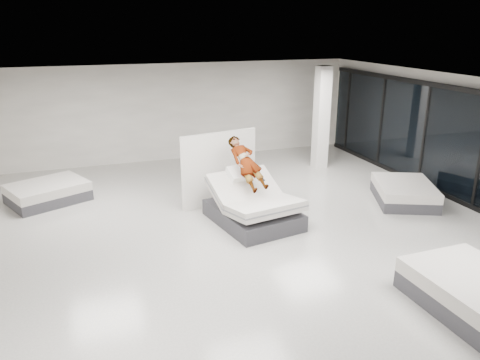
{
  "coord_description": "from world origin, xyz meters",
  "views": [
    {
      "loc": [
        -3.19,
        -8.35,
        4.42
      ],
      "look_at": [
        0.17,
        1.27,
        1.0
      ],
      "focal_mm": 35.0,
      "sensor_mm": 36.0,
      "label": 1
    }
  ],
  "objects_px": {
    "column": "(321,118)",
    "flat_bed_right_near": "(475,293)",
    "flat_bed_right_far": "(404,192)",
    "remote": "(263,179)",
    "person": "(247,169)",
    "hero_bed": "(253,207)",
    "divider_panel": "(219,169)",
    "flat_bed_left_far": "(48,192)"
  },
  "relations": [
    {
      "from": "hero_bed",
      "to": "person",
      "type": "height_order",
      "value": "person"
    },
    {
      "from": "divider_panel",
      "to": "person",
      "type": "bearing_deg",
      "value": -86.06
    },
    {
      "from": "person",
      "to": "flat_bed_right_far",
      "type": "relative_size",
      "value": 0.7
    },
    {
      "from": "person",
      "to": "flat_bed_right_far",
      "type": "xyz_separation_m",
      "value": [
        4.25,
        -0.32,
        -0.97
      ]
    },
    {
      "from": "remote",
      "to": "column",
      "type": "xyz_separation_m",
      "value": [
        3.37,
        3.47,
        0.55
      ]
    },
    {
      "from": "flat_bed_left_far",
      "to": "hero_bed",
      "type": "bearing_deg",
      "value": -33.7
    },
    {
      "from": "divider_panel",
      "to": "hero_bed",
      "type": "bearing_deg",
      "value": -87.16
    },
    {
      "from": "person",
      "to": "hero_bed",
      "type": "bearing_deg",
      "value": -90.0
    },
    {
      "from": "hero_bed",
      "to": "flat_bed_right_far",
      "type": "bearing_deg",
      "value": -0.19
    },
    {
      "from": "flat_bed_right_far",
      "to": "remote",
      "type": "bearing_deg",
      "value": 179.79
    },
    {
      "from": "flat_bed_right_near",
      "to": "flat_bed_left_far",
      "type": "bearing_deg",
      "value": 131.99
    },
    {
      "from": "column",
      "to": "flat_bed_right_near",
      "type": "bearing_deg",
      "value": -100.27
    },
    {
      "from": "divider_panel",
      "to": "flat_bed_left_far",
      "type": "xyz_separation_m",
      "value": [
        -4.18,
        1.6,
        -0.69
      ]
    },
    {
      "from": "remote",
      "to": "divider_panel",
      "type": "height_order",
      "value": "divider_panel"
    },
    {
      "from": "hero_bed",
      "to": "flat_bed_right_far",
      "type": "xyz_separation_m",
      "value": [
        4.19,
        -0.01,
        -0.13
      ]
    },
    {
      "from": "divider_panel",
      "to": "flat_bed_right_near",
      "type": "distance_m",
      "value": 6.42
    },
    {
      "from": "hero_bed",
      "to": "column",
      "type": "bearing_deg",
      "value": 44.03
    },
    {
      "from": "remote",
      "to": "column",
      "type": "height_order",
      "value": "column"
    },
    {
      "from": "flat_bed_right_near",
      "to": "column",
      "type": "relative_size",
      "value": 0.66
    },
    {
      "from": "hero_bed",
      "to": "person",
      "type": "distance_m",
      "value": 0.89
    },
    {
      "from": "column",
      "to": "person",
      "type": "bearing_deg",
      "value": -139.04
    },
    {
      "from": "remote",
      "to": "flat_bed_right_far",
      "type": "bearing_deg",
      "value": -10.51
    },
    {
      "from": "divider_panel",
      "to": "flat_bed_right_near",
      "type": "bearing_deg",
      "value": -78.23
    },
    {
      "from": "hero_bed",
      "to": "column",
      "type": "distance_m",
      "value": 5.15
    },
    {
      "from": "flat_bed_right_near",
      "to": "hero_bed",
      "type": "bearing_deg",
      "value": 116.06
    },
    {
      "from": "divider_panel",
      "to": "column",
      "type": "xyz_separation_m",
      "value": [
        3.97,
        2.04,
        0.66
      ]
    },
    {
      "from": "hero_bed",
      "to": "flat_bed_left_far",
      "type": "relative_size",
      "value": 1.06
    },
    {
      "from": "column",
      "to": "hero_bed",
      "type": "bearing_deg",
      "value": -135.97
    },
    {
      "from": "divider_panel",
      "to": "flat_bed_right_near",
      "type": "height_order",
      "value": "divider_panel"
    },
    {
      "from": "flat_bed_left_far",
      "to": "column",
      "type": "height_order",
      "value": "column"
    },
    {
      "from": "person",
      "to": "flat_bed_left_far",
      "type": "bearing_deg",
      "value": 138.43
    },
    {
      "from": "flat_bed_left_far",
      "to": "remote",
      "type": "bearing_deg",
      "value": -32.44
    },
    {
      "from": "column",
      "to": "remote",
      "type": "bearing_deg",
      "value": -134.14
    },
    {
      "from": "flat_bed_left_far",
      "to": "flat_bed_right_near",
      "type": "bearing_deg",
      "value": -48.01
    },
    {
      "from": "remote",
      "to": "divider_panel",
      "type": "distance_m",
      "value": 1.56
    },
    {
      "from": "remote",
      "to": "flat_bed_left_far",
      "type": "relative_size",
      "value": 0.06
    },
    {
      "from": "hero_bed",
      "to": "person",
      "type": "bearing_deg",
      "value": 100.3
    },
    {
      "from": "flat_bed_right_far",
      "to": "person",
      "type": "bearing_deg",
      "value": 175.7
    },
    {
      "from": "flat_bed_left_far",
      "to": "divider_panel",
      "type": "bearing_deg",
      "value": -20.92
    },
    {
      "from": "remote",
      "to": "hero_bed",
      "type": "bearing_deg",
      "value": 169.85
    },
    {
      "from": "flat_bed_right_far",
      "to": "flat_bed_right_near",
      "type": "xyz_separation_m",
      "value": [
        -2.03,
        -4.41,
        0.03
      ]
    },
    {
      "from": "hero_bed",
      "to": "divider_panel",
      "type": "relative_size",
      "value": 1.15
    }
  ]
}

